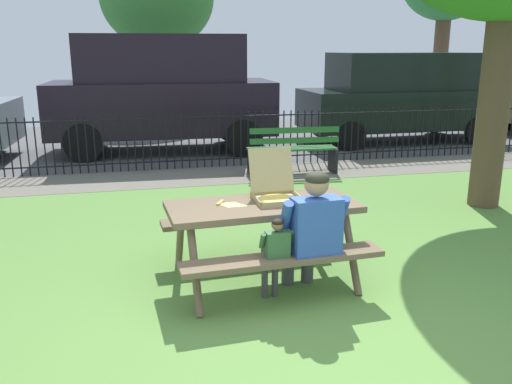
{
  "coord_description": "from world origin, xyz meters",
  "views": [
    {
      "loc": [
        -1.32,
        -3.39,
        2.2
      ],
      "look_at": [
        -0.1,
        1.85,
        0.75
      ],
      "focal_mm": 37.83,
      "sensor_mm": 36.0,
      "label": 1
    }
  ],
  "objects_px": {
    "pizza_box_open": "(275,190)",
    "adult_at_table": "(312,228)",
    "park_bench_center": "(293,151)",
    "parked_car_center": "(162,91)",
    "parked_car_right": "(399,95)",
    "pizza_slice_on_table": "(229,204)",
    "picnic_table_foreground": "(263,221)",
    "child_at_table": "(275,251)"
  },
  "relations": [
    {
      "from": "pizza_box_open",
      "to": "parked_car_center",
      "type": "xyz_separation_m",
      "value": [
        -0.62,
        6.97,
        0.45
      ]
    },
    {
      "from": "parked_car_right",
      "to": "park_bench_center",
      "type": "bearing_deg",
      "value": -141.62
    },
    {
      "from": "pizza_slice_on_table",
      "to": "adult_at_table",
      "type": "height_order",
      "value": "adult_at_table"
    },
    {
      "from": "child_at_table",
      "to": "park_bench_center",
      "type": "relative_size",
      "value": 0.5
    },
    {
      "from": "adult_at_table",
      "to": "park_bench_center",
      "type": "distance_m",
      "value": 4.99
    },
    {
      "from": "adult_at_table",
      "to": "picnic_table_foreground",
      "type": "bearing_deg",
      "value": 123.86
    },
    {
      "from": "picnic_table_foreground",
      "to": "park_bench_center",
      "type": "bearing_deg",
      "value": 69.48
    },
    {
      "from": "pizza_box_open",
      "to": "parked_car_right",
      "type": "relative_size",
      "value": 0.11
    },
    {
      "from": "picnic_table_foreground",
      "to": "parked_car_right",
      "type": "xyz_separation_m",
      "value": [
        5.09,
        7.08,
        0.5
      ]
    },
    {
      "from": "pizza_box_open",
      "to": "child_at_table",
      "type": "distance_m",
      "value": 0.77
    },
    {
      "from": "pizza_box_open",
      "to": "parked_car_center",
      "type": "relative_size",
      "value": 0.11
    },
    {
      "from": "parked_car_center",
      "to": "parked_car_right",
      "type": "distance_m",
      "value": 5.56
    },
    {
      "from": "pizza_slice_on_table",
      "to": "picnic_table_foreground",
      "type": "bearing_deg",
      "value": -7.37
    },
    {
      "from": "picnic_table_foreground",
      "to": "parked_car_right",
      "type": "height_order",
      "value": "parked_car_right"
    },
    {
      "from": "adult_at_table",
      "to": "parked_car_center",
      "type": "relative_size",
      "value": 0.25
    },
    {
      "from": "adult_at_table",
      "to": "child_at_table",
      "type": "bearing_deg",
      "value": -171.45
    },
    {
      "from": "picnic_table_foreground",
      "to": "child_at_table",
      "type": "bearing_deg",
      "value": -92.6
    },
    {
      "from": "pizza_box_open",
      "to": "picnic_table_foreground",
      "type": "bearing_deg",
      "value": -143.22
    },
    {
      "from": "pizza_slice_on_table",
      "to": "parked_car_center",
      "type": "xyz_separation_m",
      "value": [
        -0.15,
        7.04,
        0.53
      ]
    },
    {
      "from": "picnic_table_foreground",
      "to": "child_at_table",
      "type": "xyz_separation_m",
      "value": [
        -0.02,
        -0.54,
        -0.1
      ]
    },
    {
      "from": "adult_at_table",
      "to": "park_bench_center",
      "type": "bearing_deg",
      "value": 74.93
    },
    {
      "from": "child_at_table",
      "to": "pizza_box_open",
      "type": "bearing_deg",
      "value": 74.78
    },
    {
      "from": "picnic_table_foreground",
      "to": "parked_car_center",
      "type": "relative_size",
      "value": 0.39
    },
    {
      "from": "pizza_box_open",
      "to": "parked_car_center",
      "type": "bearing_deg",
      "value": 95.08
    },
    {
      "from": "pizza_box_open",
      "to": "pizza_slice_on_table",
      "type": "distance_m",
      "value": 0.48
    },
    {
      "from": "parked_car_center",
      "to": "parked_car_right",
      "type": "xyz_separation_m",
      "value": [
        5.56,
        0.0,
        -0.21
      ]
    },
    {
      "from": "pizza_slice_on_table",
      "to": "adult_at_table",
      "type": "bearing_deg",
      "value": -39.28
    },
    {
      "from": "pizza_box_open",
      "to": "park_bench_center",
      "type": "relative_size",
      "value": 0.33
    },
    {
      "from": "park_bench_center",
      "to": "parked_car_right",
      "type": "xyz_separation_m",
      "value": [
        3.47,
        2.75,
        0.68
      ]
    },
    {
      "from": "pizza_box_open",
      "to": "adult_at_table",
      "type": "relative_size",
      "value": 0.44
    },
    {
      "from": "pizza_slice_on_table",
      "to": "adult_at_table",
      "type": "distance_m",
      "value": 0.84
    },
    {
      "from": "pizza_box_open",
      "to": "parked_car_right",
      "type": "xyz_separation_m",
      "value": [
        4.94,
        6.97,
        0.24
      ]
    },
    {
      "from": "adult_at_table",
      "to": "parked_car_right",
      "type": "xyz_separation_m",
      "value": [
        4.77,
        7.56,
        0.44
      ]
    },
    {
      "from": "park_bench_center",
      "to": "parked_car_right",
      "type": "bearing_deg",
      "value": 38.38
    },
    {
      "from": "adult_at_table",
      "to": "park_bench_center",
      "type": "xyz_separation_m",
      "value": [
        1.3,
        4.81,
        -0.24
      ]
    },
    {
      "from": "pizza_box_open",
      "to": "adult_at_table",
      "type": "distance_m",
      "value": 0.65
    },
    {
      "from": "picnic_table_foreground",
      "to": "park_bench_center",
      "type": "xyz_separation_m",
      "value": [
        1.62,
        4.33,
        -0.18
      ]
    },
    {
      "from": "parked_car_right",
      "to": "child_at_table",
      "type": "bearing_deg",
      "value": -123.9
    },
    {
      "from": "child_at_table",
      "to": "parked_car_right",
      "type": "bearing_deg",
      "value": 56.1
    },
    {
      "from": "parked_car_center",
      "to": "parked_car_right",
      "type": "bearing_deg",
      "value": 0.0
    },
    {
      "from": "picnic_table_foreground",
      "to": "adult_at_table",
      "type": "xyz_separation_m",
      "value": [
        0.32,
        -0.48,
        0.06
      ]
    },
    {
      "from": "pizza_slice_on_table",
      "to": "child_at_table",
      "type": "height_order",
      "value": "child_at_table"
    }
  ]
}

